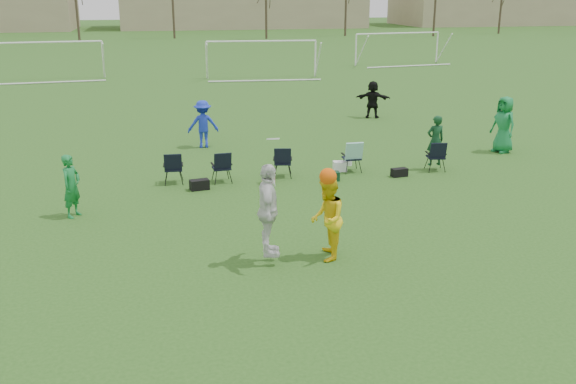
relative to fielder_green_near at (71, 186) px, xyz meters
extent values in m
plane|color=#265019|center=(5.58, -5.49, -0.82)|extent=(260.00, 260.00, 0.00)
imported|color=#157734|center=(0.00, 0.00, 0.00)|extent=(0.64, 0.71, 1.64)
imported|color=#1930C1|center=(3.95, 7.01, 0.06)|extent=(1.13, 0.66, 1.75)
imported|color=#15783B|center=(14.40, 4.00, 0.19)|extent=(0.91, 1.13, 2.01)
imported|color=black|center=(12.03, 11.25, 0.03)|extent=(1.63, 1.12, 1.69)
imported|color=silver|center=(4.35, -4.02, 0.38)|extent=(0.66, 1.22, 1.98)
imported|color=yellow|center=(5.63, -4.01, 0.09)|extent=(0.89, 1.03, 1.82)
sphere|color=#EB570C|center=(5.63, -4.01, 1.03)|extent=(0.36, 0.36, 0.36)
cylinder|color=white|center=(4.45, -4.08, 1.91)|extent=(0.27, 0.27, 0.08)
imported|color=#103B1E|center=(10.99, 2.29, 0.15)|extent=(0.61, 0.42, 1.63)
cube|color=black|center=(3.35, 1.67, -0.67)|extent=(0.59, 0.39, 0.30)
cube|color=pink|center=(5.45, 1.90, -0.62)|extent=(0.38, 0.28, 0.40)
cube|color=#0E331B|center=(7.39, 1.75, -0.68)|extent=(0.47, 0.31, 0.28)
cube|color=white|center=(7.95, 2.75, -0.66)|extent=(0.44, 0.33, 0.32)
cylinder|color=silver|center=(8.43, 3.39, -0.67)|extent=(0.26, 0.26, 0.30)
cube|color=black|center=(9.59, 1.75, -0.69)|extent=(0.53, 0.33, 0.26)
cube|color=black|center=(2.65, 2.50, -0.34)|extent=(0.63, 0.63, 0.96)
cube|color=black|center=(4.08, 2.31, -0.34)|extent=(0.64, 0.64, 0.96)
cube|color=black|center=(6.01, 2.52, -0.34)|extent=(0.71, 0.71, 0.96)
cube|color=black|center=(8.29, 2.61, -0.34)|extent=(0.60, 0.60, 0.96)
cube|color=black|center=(10.99, 2.19, -0.34)|extent=(0.68, 0.68, 0.96)
cylinder|color=white|center=(-0.79, 28.83, 0.38)|extent=(0.12, 0.12, 2.40)
cylinder|color=white|center=(-4.42, 28.51, 1.58)|extent=(7.28, 0.76, 0.12)
cylinder|color=white|center=(5.94, 26.77, 0.38)|extent=(0.12, 0.12, 2.40)
cylinder|color=white|center=(13.22, 26.26, 0.38)|extent=(0.12, 0.12, 2.40)
cylinder|color=white|center=(9.58, 26.51, 1.58)|extent=(7.29, 0.63, 0.12)
cylinder|color=white|center=(17.96, 32.00, 0.38)|extent=(0.12, 0.12, 2.40)
cylinder|color=white|center=(25.19, 33.02, 0.38)|extent=(0.12, 0.12, 2.40)
cylinder|color=white|center=(21.58, 32.51, 1.58)|extent=(7.25, 1.13, 0.12)
cylinder|color=#382B21|center=(16.58, 63.01, 3.68)|extent=(0.28, 0.28, 9.00)
cylinder|color=#382B21|center=(49.58, 66.01, 3.68)|extent=(0.28, 0.28, 9.00)
camera|label=1|loc=(2.08, -16.41, 4.72)|focal=40.00mm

